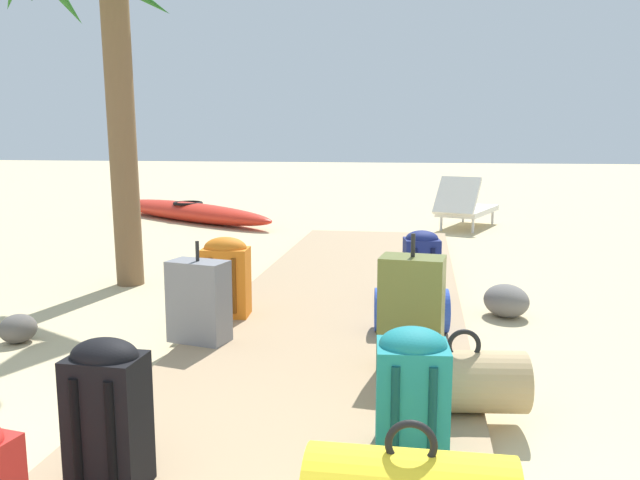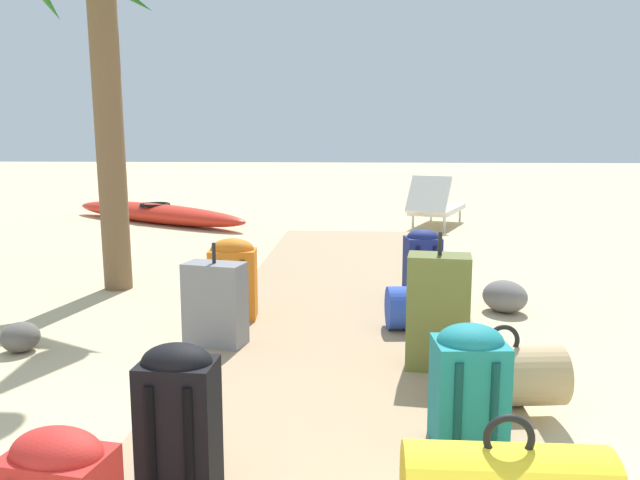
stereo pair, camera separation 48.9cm
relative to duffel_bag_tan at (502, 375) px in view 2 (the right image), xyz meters
The scene contains 14 objects.
ground_plane 1.26m from the duffel_bag_tan, 131.24° to the left, with size 60.00×60.00×0.00m, color #CCB789.
boardwalk 1.94m from the duffel_bag_tan, 114.96° to the left, with size 1.85×8.22×0.08m, color tan.
duffel_bag_tan is the anchor object (origin of this frame).
backpack_navy 2.05m from the duffel_bag_tan, 95.85° to the left, with size 0.31×0.29×0.59m.
suitcase_grey 1.83m from the duffel_bag_tan, 152.88° to the left, with size 0.41×0.29×0.66m.
duffel_bag_blue 1.29m from the duffel_bag_tan, 102.13° to the left, with size 0.52×0.35×0.41m.
suitcase_olive 0.60m from the duffel_bag_tan, 116.84° to the left, with size 0.38×0.28×0.79m.
backpack_black 1.65m from the duffel_bag_tan, 145.96° to the right, with size 0.28×0.23×0.59m.
backpack_teal 0.53m from the duffel_bag_tan, 117.77° to the right, with size 0.32×0.29×0.54m.
backpack_orange 2.19m from the duffel_bag_tan, 138.54° to the left, with size 0.35×0.27×0.59m.
lounge_chair 6.95m from the duffel_bag_tan, 86.35° to the left, with size 1.09×1.63×0.81m.
kayak 8.21m from the duffel_bag_tan, 119.61° to the left, with size 3.67×2.65×0.32m.
rock_right_far 2.08m from the duffel_bag_tan, 77.32° to the left, with size 0.38×0.33×0.26m, color slate.
rock_left_near 3.05m from the duffel_bag_tan, 164.10° to the left, with size 0.25×0.23×0.20m, color #5B5651.
Camera 2 is at (0.11, -0.74, 1.41)m, focal length 36.20 mm.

